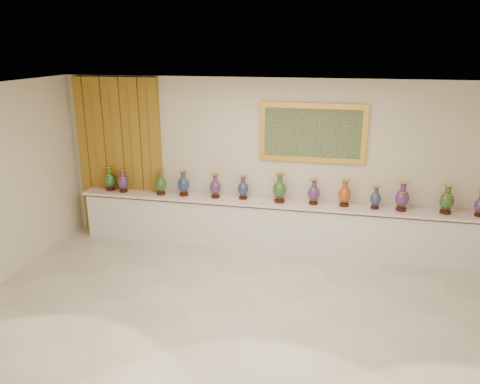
% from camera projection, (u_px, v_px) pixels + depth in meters
% --- Properties ---
extents(ground, '(8.00, 8.00, 0.00)m').
position_uv_depth(ground, '(255.00, 317.00, 6.34)').
color(ground, beige).
rests_on(ground, ground).
extents(room, '(8.00, 8.00, 8.00)m').
position_uv_depth(room, '(149.00, 154.00, 8.63)').
color(room, beige).
rests_on(room, ground).
extents(counter, '(7.28, 0.48, 0.90)m').
position_uv_depth(counter, '(278.00, 226.00, 8.33)').
color(counter, white).
rests_on(counter, ground).
extents(vase_0, '(0.24, 0.24, 0.46)m').
position_uv_depth(vase_0, '(110.00, 180.00, 8.76)').
color(vase_0, black).
rests_on(vase_0, counter).
extents(vase_1, '(0.26, 0.26, 0.43)m').
position_uv_depth(vase_1, '(123.00, 182.00, 8.67)').
color(vase_1, black).
rests_on(vase_1, counter).
extents(vase_2, '(0.26, 0.26, 0.44)m').
position_uv_depth(vase_2, '(161.00, 184.00, 8.51)').
color(vase_2, black).
rests_on(vase_2, counter).
extents(vase_3, '(0.26, 0.26, 0.47)m').
position_uv_depth(vase_3, '(184.00, 184.00, 8.45)').
color(vase_3, black).
rests_on(vase_3, counter).
extents(vase_4, '(0.23, 0.23, 0.44)m').
position_uv_depth(vase_4, '(215.00, 187.00, 8.34)').
color(vase_4, black).
rests_on(vase_4, counter).
extents(vase_5, '(0.21, 0.21, 0.43)m').
position_uv_depth(vase_5, '(243.00, 188.00, 8.27)').
color(vase_5, black).
rests_on(vase_5, counter).
extents(vase_6, '(0.28, 0.28, 0.52)m').
position_uv_depth(vase_6, '(280.00, 189.00, 8.08)').
color(vase_6, black).
rests_on(vase_6, counter).
extents(vase_7, '(0.27, 0.27, 0.45)m').
position_uv_depth(vase_7, '(314.00, 193.00, 7.99)').
color(vase_7, black).
rests_on(vase_7, counter).
extents(vase_8, '(0.22, 0.22, 0.46)m').
position_uv_depth(vase_8, '(345.00, 194.00, 7.90)').
color(vase_8, black).
rests_on(vase_8, counter).
extents(vase_9, '(0.24, 0.24, 0.39)m').
position_uv_depth(vase_9, '(375.00, 199.00, 7.78)').
color(vase_9, black).
rests_on(vase_9, counter).
extents(vase_10, '(0.24, 0.24, 0.49)m').
position_uv_depth(vase_10, '(402.00, 198.00, 7.68)').
color(vase_10, black).
rests_on(vase_10, counter).
extents(vase_11, '(0.29, 0.29, 0.49)m').
position_uv_depth(vase_11, '(447.00, 200.00, 7.55)').
color(vase_11, black).
rests_on(vase_11, counter).
extents(vase_12, '(0.23, 0.23, 0.41)m').
position_uv_depth(vase_12, '(480.00, 205.00, 7.44)').
color(vase_12, black).
rests_on(vase_12, counter).
extents(label_card, '(0.10, 0.06, 0.00)m').
position_uv_depth(label_card, '(188.00, 198.00, 8.38)').
color(label_card, white).
rests_on(label_card, counter).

